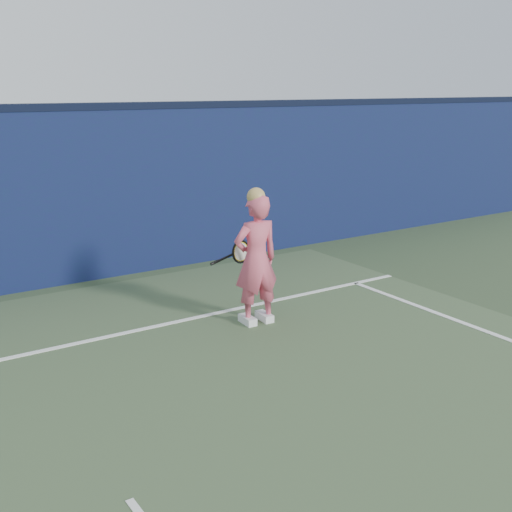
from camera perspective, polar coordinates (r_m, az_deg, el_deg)
player at (r=7.74m, az=-0.00°, el=-0.30°), size 0.61×0.42×1.68m
racket at (r=8.12m, az=-1.54°, el=0.31°), size 0.57×0.13×0.31m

